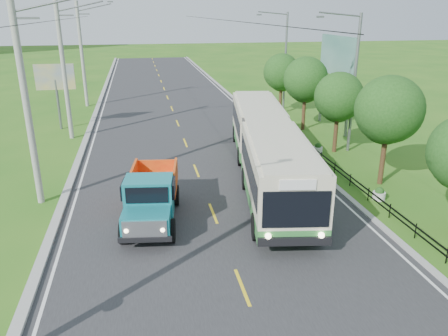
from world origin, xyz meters
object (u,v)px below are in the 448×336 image
object	(u,v)px
pole_near	(27,102)
billboard_right	(337,62)
tree_fourth	(338,99)
planter_near	(379,194)
planter_far	(281,121)
streetlight_far	(284,58)
tree_third	(388,113)
dump_truck	(151,194)
pole_far	(82,54)
planter_mid	(318,149)
bus	(266,144)
streetlight_mid	(352,79)
pole_mid	(64,70)
tree_back	(282,74)
tree_fifth	(306,82)
billboard_left	(55,81)

from	to	relation	value
pole_near	billboard_right	size ratio (longest dim) A/B	1.37
tree_fourth	planter_near	xyz separation A→B (m)	(-1.26, -8.14, -3.30)
tree_fourth	planter_far	size ratio (longest dim) A/B	8.06
tree_fourth	streetlight_far	size ratio (longest dim) A/B	0.60
tree_third	dump_truck	xyz separation A→B (m)	(-12.71, -2.34, -2.63)
pole_far	billboard_right	world-z (taller)	pole_far
planter_near	planter_mid	bearing A→B (deg)	90.00
bus	dump_truck	world-z (taller)	bus
tree_fourth	dump_truck	xyz separation A→B (m)	(-12.71, -8.34, -2.23)
planter_mid	planter_far	xyz separation A→B (m)	(0.00, 8.00, 0.00)
streetlight_mid	planter_mid	distance (m)	5.05
pole_mid	pole_far	size ratio (longest dim) A/B	1.00
pole_far	streetlight_far	bearing A→B (deg)	-14.81
pole_near	tree_back	xyz separation A→B (m)	(18.12, 17.14, -1.44)
pole_far	tree_third	world-z (taller)	pole_far
tree_third	streetlight_far	size ratio (longest dim) A/B	0.66
dump_truck	tree_fourth	bearing A→B (deg)	41.17
tree_third	tree_fifth	size ratio (longest dim) A/B	1.03
pole_mid	pole_far	xyz separation A→B (m)	(0.00, 12.00, 0.00)
pole_mid	dump_truck	bearing A→B (deg)	-70.40
streetlight_far	billboard_right	xyz separation A→B (m)	(1.66, -8.00, 0.44)
tree_third	streetlight_mid	bearing A→B (deg)	82.36
tree_fourth	tree_fifth	distance (m)	6.01
billboard_left	dump_truck	bearing A→B (deg)	-69.93
streetlight_mid	planter_far	distance (m)	9.46
pole_mid	streetlight_far	bearing A→B (deg)	20.32
pole_far	tree_fourth	world-z (taller)	pole_far
tree_third	billboard_right	world-z (taller)	billboard_right
pole_mid	planter_near	xyz separation A→B (m)	(16.86, -15.00, -4.81)
streetlight_mid	planter_near	xyz separation A→B (m)	(-2.04, -8.00, -4.62)
pole_far	planter_near	xyz separation A→B (m)	(16.86, -27.00, -4.81)
pole_mid	streetlight_mid	world-z (taller)	pole_mid
pole_mid	tree_third	bearing A→B (deg)	-35.36
tree_fourth	billboard_left	distance (m)	21.72
pole_far	billboard_right	size ratio (longest dim) A/B	1.37
pole_near	billboard_right	distance (m)	23.32
pole_far	streetlight_far	world-z (taller)	pole_far
tree_fifth	billboard_right	size ratio (longest dim) A/B	0.79
streetlight_far	dump_truck	bearing A→B (deg)	-121.29
pole_far	streetlight_mid	size ratio (longest dim) A/B	1.10
pole_far	tree_fourth	size ratio (longest dim) A/B	1.85
tree_fifth	planter_mid	world-z (taller)	tree_fifth
planter_near	billboard_left	distance (m)	25.78
billboard_right	billboard_left	bearing A→B (deg)	169.60
bus	streetlight_mid	bearing A→B (deg)	38.64
pole_near	planter_mid	distance (m)	18.23
streetlight_far	planter_far	world-z (taller)	streetlight_far
pole_far	tree_back	size ratio (longest dim) A/B	1.82
tree_back	planter_far	bearing A→B (deg)	-106.88
planter_mid	tree_third	bearing A→B (deg)	-77.90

